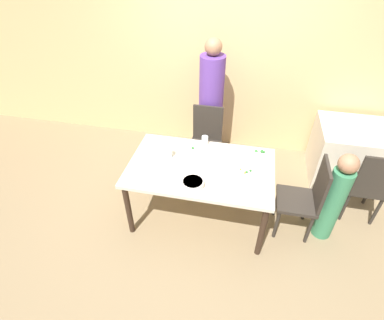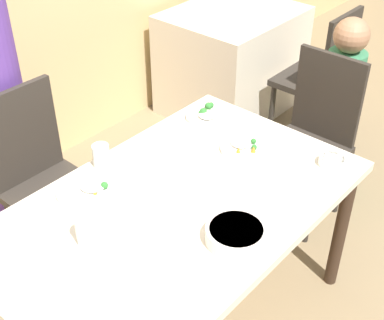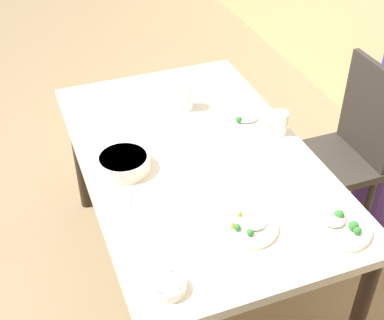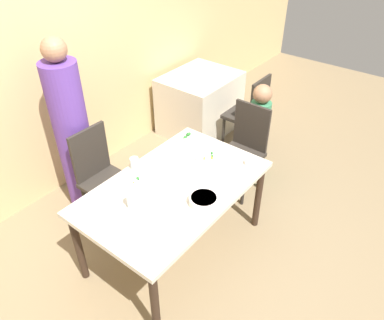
{
  "view_description": "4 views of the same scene",
  "coord_description": "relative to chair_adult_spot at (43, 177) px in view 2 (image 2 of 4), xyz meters",
  "views": [
    {
      "loc": [
        0.41,
        -2.34,
        2.7
      ],
      "look_at": [
        -0.08,
        -0.06,
        0.84
      ],
      "focal_mm": 28.0,
      "sensor_mm": 36.0,
      "label": 1
    },
    {
      "loc": [
        -1.16,
        -1.09,
        2.05
      ],
      "look_at": [
        0.0,
        -0.08,
        0.96
      ],
      "focal_mm": 50.0,
      "sensor_mm": 36.0,
      "label": 2
    },
    {
      "loc": [
        1.64,
        -0.64,
        2.05
      ],
      "look_at": [
        0.15,
        -0.07,
        0.83
      ],
      "focal_mm": 50.0,
      "sensor_mm": 36.0,
      "label": 3
    },
    {
      "loc": [
        -1.67,
        -1.49,
        2.6
      ],
      "look_at": [
        0.12,
        -0.09,
        0.94
      ],
      "focal_mm": 35.0,
      "sensor_mm": 36.0,
      "label": 4
    }
  ],
  "objects": [
    {
      "name": "background_table",
      "position": [
        1.85,
        0.27,
        -0.12
      ],
      "size": [
        0.92,
        0.76,
        0.75
      ],
      "color": "beige",
      "rests_on": "ground_plane"
    },
    {
      "name": "bowl_rice_small",
      "position": [
        0.7,
        -1.13,
        0.25
      ],
      "size": [
        0.11,
        0.11,
        0.04
      ],
      "color": "white",
      "rests_on": "dining_table"
    },
    {
      "name": "plate_rice_child",
      "position": [
        0.54,
        -0.79,
        0.24
      ],
      "size": [
        0.21,
        0.21,
        0.05
      ],
      "color": "white",
      "rests_on": "dining_table"
    },
    {
      "name": "glass_water_short",
      "position": [
        0.05,
        -0.41,
        0.28
      ],
      "size": [
        0.07,
        0.07,
        0.1
      ],
      "color": "silver",
      "rests_on": "dining_table"
    },
    {
      "name": "glass_water_tall",
      "position": [
        -0.28,
        -0.72,
        0.29
      ],
      "size": [
        0.08,
        0.08,
        0.13
      ],
      "color": "silver",
      "rests_on": "dining_table"
    },
    {
      "name": "chair_background",
      "position": [
        1.85,
        -0.45,
        0.0
      ],
      "size": [
        0.4,
        0.4,
        0.93
      ],
      "rotation": [
        0.0,
        0.0,
        3.14
      ],
      "color": "#2D2823",
      "rests_on": "ground_plane"
    },
    {
      "name": "plate_rice_adult",
      "position": [
        -0.1,
        -0.5,
        0.24
      ],
      "size": [
        0.24,
        0.24,
        0.05
      ],
      "color": "white",
      "rests_on": "dining_table"
    },
    {
      "name": "person_child",
      "position": [
        1.44,
        -0.79,
        0.03
      ],
      "size": [
        0.21,
        0.21,
        1.07
      ],
      "color": "#387F56",
      "rests_on": "ground_plane"
    },
    {
      "name": "bowl_curry",
      "position": [
        0.06,
        -1.11,
        0.26
      ],
      "size": [
        0.22,
        0.22,
        0.06
      ],
      "color": "silver",
      "rests_on": "dining_table"
    },
    {
      "name": "fork_steel",
      "position": [
        0.27,
        -1.15,
        0.23
      ],
      "size": [
        0.17,
        0.09,
        0.01
      ],
      "color": "silver",
      "rests_on": "dining_table"
    },
    {
      "name": "dining_table",
      "position": [
        0.08,
        -0.8,
        0.16
      ],
      "size": [
        1.5,
        0.92,
        0.73
      ],
      "color": "beige",
      "rests_on": "ground_plane"
    },
    {
      "name": "plate_noodles",
      "position": [
        0.65,
        -0.5,
        0.25
      ],
      "size": [
        0.23,
        0.23,
        0.06
      ],
      "color": "white",
      "rests_on": "dining_table"
    },
    {
      "name": "chair_child_spot",
      "position": [
        1.17,
        -0.79,
        0.0
      ],
      "size": [
        0.4,
        0.4,
        0.93
      ],
      "rotation": [
        0.0,
        0.0,
        -1.57
      ],
      "color": "#2D2823",
      "rests_on": "ground_plane"
    },
    {
      "name": "chair_adult_spot",
      "position": [
        0.0,
        0.0,
        0.0
      ],
      "size": [
        0.4,
        0.4,
        0.93
      ],
      "color": "#2D2823",
      "rests_on": "ground_plane"
    },
    {
      "name": "spoon_steel",
      "position": [
        0.23,
        -0.72,
        0.23
      ],
      "size": [
        0.18,
        0.03,
        0.01
      ],
      "color": "silver",
      "rests_on": "dining_table"
    }
  ]
}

